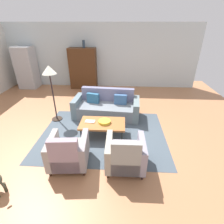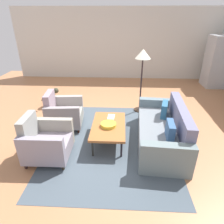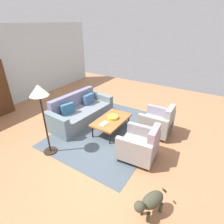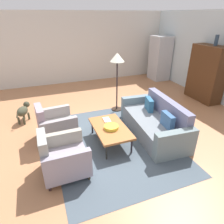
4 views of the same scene
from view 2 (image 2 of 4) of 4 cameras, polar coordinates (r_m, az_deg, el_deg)
name	(u,v)px [view 2 (image 2 of 4)]	position (r m, az deg, el deg)	size (l,w,h in m)	color
ground_plane	(111,129)	(4.77, -0.32, -4.89)	(10.48, 10.48, 0.00)	#B1764E
wall_left	(117,44)	(8.50, 1.37, 19.18)	(0.12, 8.40, 2.80)	silver
area_rug	(111,140)	(4.35, -0.29, -8.31)	(3.40, 2.60, 0.01)	#495661
couch	(165,131)	(4.29, 15.11, -5.39)	(2.16, 1.04, 0.86)	slate
coffee_table	(109,126)	(4.16, -1.00, -4.20)	(1.20, 0.70, 0.40)	black
armchair_left	(62,113)	(4.89, -14.29, -0.38)	(0.87, 0.87, 0.88)	black
armchair_right	(45,142)	(3.92, -19.05, -8.29)	(0.81, 0.81, 0.88)	#332D1A
fruit_bowl	(108,125)	(4.07, -1.05, -3.75)	(0.32, 0.32, 0.07)	gold
book_stack	(111,117)	(4.42, -0.27, -1.47)	(0.27, 0.17, 0.02)	beige
refrigerator	(217,62)	(8.41, 28.32, 12.77)	(0.80, 0.73, 1.85)	#B7BABF
floor_lamp	(143,60)	(5.26, 8.98, 14.78)	(0.40, 0.40, 1.72)	black
dog	(51,96)	(6.15, -17.50, 4.58)	(0.67, 0.39, 0.48)	#3F3F2E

